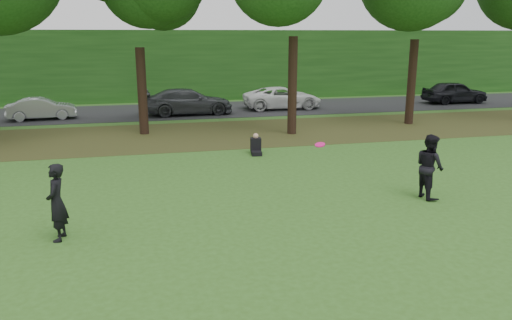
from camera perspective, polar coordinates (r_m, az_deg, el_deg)
The scene contains 9 objects.
ground at distance 12.02m, azimuth 3.26°, elevation -8.98°, with size 120.00×120.00×0.00m, color #2F531A.
leaf_litter at distance 24.25m, azimuth -5.48°, elevation 2.93°, with size 60.00×7.00×0.01m, color #403017.
street at distance 32.08m, azimuth -7.47°, elevation 5.65°, with size 70.00×7.00×0.02m, color black.
far_hedge at distance 37.77m, azimuth -8.57°, elevation 10.69°, with size 70.00×3.00×5.00m, color #194112.
player_left at distance 12.52m, azimuth -21.82°, elevation -4.53°, with size 0.67×0.44×1.85m, color black.
player_right at distance 15.49m, azimuth 19.22°, elevation -0.69°, with size 0.93×0.72×1.91m, color black.
parked_cars at distance 31.18m, azimuth -5.90°, elevation 6.82°, with size 40.11×3.66×1.53m.
frisbee at distance 13.16m, azimuth 7.32°, elevation 1.75°, with size 0.35×0.35×0.11m.
seated_person at distance 20.19m, azimuth -0.00°, elevation 1.58°, with size 0.50×0.77×0.83m.
Camera 1 is at (-3.19, -10.57, 4.73)m, focal length 35.00 mm.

